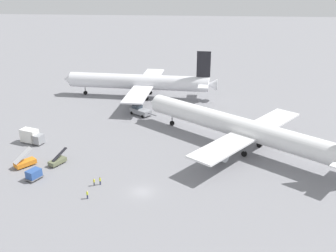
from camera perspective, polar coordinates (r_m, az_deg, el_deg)
ground_plane at (r=78.18m, az=-3.74°, el=-9.38°), size 600.00×600.00×0.00m
airliner_at_gate_left at (r=132.18m, az=-4.04°, el=6.29°), size 51.90×41.09×15.96m
airliner_being_pushed at (r=95.26m, az=10.57°, el=-0.32°), size 50.02×41.12×15.00m
pushback_tug at (r=116.93m, az=-4.02°, el=2.22°), size 8.55×7.12×3.05m
gse_catering_truck_tall at (r=103.27m, az=-18.95°, el=-1.42°), size 6.30×4.18×3.50m
gse_belt_loader_portside at (r=91.02m, az=-15.56°, el=-4.84°), size 3.46×4.93×3.02m
gse_container_dolly_flat at (r=86.12m, az=-18.70°, el=-6.57°), size 3.40×3.85×2.15m
gse_stair_truck_yellow at (r=92.21m, az=-19.85°, el=-4.88°), size 4.41×4.74×4.06m
ground_crew_wing_walker_right at (r=80.92m, az=-10.56°, el=-7.90°), size 0.36×0.50×1.59m
ground_crew_marshaller_foreground at (r=81.06m, az=-9.72°, el=-7.76°), size 0.36×0.36×1.65m
ground_crew_ramp_agent_by_cones at (r=76.96m, az=-11.51°, el=-9.61°), size 0.37×0.45×1.68m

